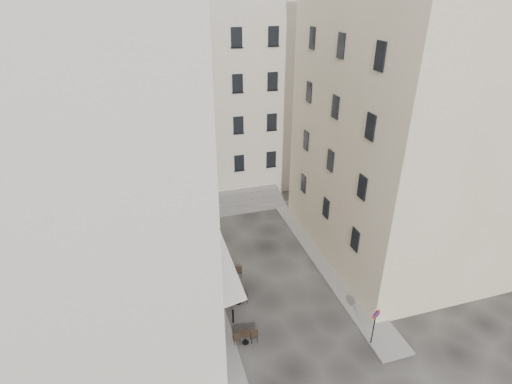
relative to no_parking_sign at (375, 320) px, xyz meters
name	(u,v)px	position (x,y,z in m)	size (l,w,h in m)	color
ground	(280,300)	(-3.59, 4.69, -1.77)	(90.00, 90.00, 0.00)	black
sidewalk_left	(198,273)	(-8.09, 8.69, -1.71)	(2.00, 22.00, 0.12)	slate
sidewalk_right	(325,259)	(0.91, 7.69, -1.71)	(2.00, 18.00, 0.12)	slate
building_left	(70,146)	(-14.09, 7.69, 8.54)	(12.20, 16.20, 20.60)	beige
building_right	(416,125)	(6.91, 8.19, 7.54)	(12.20, 14.20, 18.60)	beige
building_back	(203,87)	(-4.59, 23.69, 7.54)	(18.20, 10.20, 18.60)	beige
cafe_storefront	(207,279)	(-7.91, 5.69, 0.10)	(1.74, 7.30, 3.50)	#45090B
stone_steps	(233,202)	(-3.59, 17.27, -1.37)	(9.00, 3.15, 0.80)	#5A5756
bollard_near	(233,316)	(-6.84, 3.69, -1.25)	(0.12, 0.12, 0.98)	black
bollard_mid	(221,278)	(-6.84, 7.19, -1.25)	(0.12, 0.12, 0.98)	black
bollard_far	(211,248)	(-6.84, 10.69, -1.25)	(0.12, 0.12, 0.98)	black
no_parking_sign	(375,320)	(0.00, 0.00, 0.00)	(0.56, 0.18, 2.50)	black
bistro_table_a	(245,336)	(-6.56, 2.07, -1.29)	(1.34, 0.63, 0.94)	black
bistro_table_b	(238,298)	(-6.17, 5.16, -1.36)	(1.15, 0.54, 0.81)	black
bistro_table_c	(222,292)	(-7.01, 5.99, -1.34)	(1.20, 0.56, 0.84)	black
bistro_table_d	(231,272)	(-6.01, 7.62, -1.29)	(1.35, 0.63, 0.95)	black
bistro_table_e	(215,263)	(-6.90, 8.87, -1.26)	(1.42, 0.67, 1.00)	black
pedestrian	(234,276)	(-6.04, 6.90, -1.00)	(0.57, 0.37, 1.55)	black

